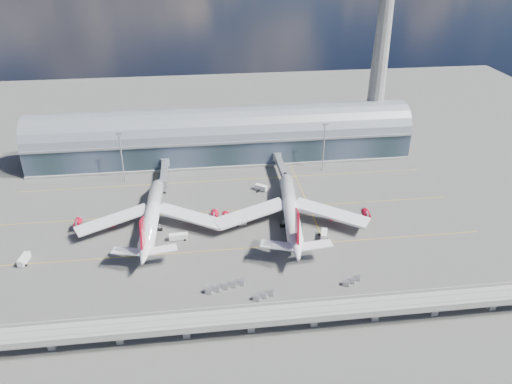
{
  "coord_description": "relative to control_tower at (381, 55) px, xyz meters",
  "views": [
    {
      "loc": [
        -13.02,
        -171.36,
        112.32
      ],
      "look_at": [
        9.81,
        10.0,
        14.0
      ],
      "focal_mm": 35.0,
      "sensor_mm": 36.0,
      "label": 1
    }
  ],
  "objects": [
    {
      "name": "cargo_train_2",
      "position": [
        -46.63,
        -118.93,
        -50.72
      ],
      "size": [
        7.75,
        5.02,
        1.76
      ],
      "rotation": [
        0.0,
        0.0,
        1.1
      ],
      "color": "gray",
      "rests_on": "ground"
    },
    {
      "name": "floodlight_mast_right",
      "position": [
        -35.0,
        -28.0,
        -38.0
      ],
      "size": [
        3.0,
        0.7,
        25.7
      ],
      "color": "gray",
      "rests_on": "ground"
    },
    {
      "name": "airliner_left",
      "position": [
        -118.79,
        -74.09,
        -45.75
      ],
      "size": [
        64.36,
        67.6,
        20.61
      ],
      "rotation": [
        0.0,
        0.0,
        -0.04
      ],
      "color": "white",
      "rests_on": "ground"
    },
    {
      "name": "taxi_lines",
      "position": [
        -85.0,
        -60.89,
        -51.63
      ],
      "size": [
        200.0,
        80.12,
        0.01
      ],
      "color": "gold",
      "rests_on": "ground"
    },
    {
      "name": "floodlight_mast_left",
      "position": [
        -135.0,
        -28.0,
        -38.0
      ],
      "size": [
        3.0,
        0.7,
        25.7
      ],
      "color": "gray",
      "rests_on": "ground"
    },
    {
      "name": "airliner_right",
      "position": [
        -61.0,
        -77.35,
        -45.78
      ],
      "size": [
        68.12,
        71.23,
        22.59
      ],
      "rotation": [
        0.0,
        0.0,
        -0.11
      ],
      "color": "white",
      "rests_on": "ground"
    },
    {
      "name": "cargo_train_1",
      "position": [
        -91.52,
        -116.67,
        -50.62
      ],
      "size": [
        14.65,
        5.72,
        1.95
      ],
      "rotation": [
        0.0,
        0.0,
        1.3
      ],
      "color": "gray",
      "rests_on": "ground"
    },
    {
      "name": "guideway",
      "position": [
        -85.0,
        -138.0,
        -46.34
      ],
      "size": [
        220.0,
        8.5,
        7.2
      ],
      "color": "gray",
      "rests_on": "ground"
    },
    {
      "name": "control_tower",
      "position": [
        0.0,
        0.0,
        0.0
      ],
      "size": [
        19.0,
        19.0,
        103.0
      ],
      "color": "gray",
      "rests_on": "ground"
    },
    {
      "name": "service_truck_5",
      "position": [
        -69.36,
        -45.84,
        -50.19
      ],
      "size": [
        5.98,
        5.35,
        2.82
      ],
      "rotation": [
        0.0,
        0.0,
        0.91
      ],
      "color": "silver",
      "rests_on": "ground"
    },
    {
      "name": "jet_bridge_left",
      "position": [
        -115.21,
        -29.88,
        -46.46
      ],
      "size": [
        4.4,
        28.0,
        7.25
      ],
      "color": "gray",
      "rests_on": "ground"
    },
    {
      "name": "service_truck_3",
      "position": [
        -49.54,
        -89.66,
        -50.13
      ],
      "size": [
        4.04,
        6.49,
        2.94
      ],
      "rotation": [
        0.0,
        0.0,
        -0.3
      ],
      "color": "silver",
      "rests_on": "ground"
    },
    {
      "name": "service_truck_2",
      "position": [
        -107.95,
        -83.67,
        -50.21
      ],
      "size": [
        7.63,
        2.64,
        2.73
      ],
      "rotation": [
        0.0,
        0.0,
        1.62
      ],
      "color": "silver",
      "rests_on": "ground"
    },
    {
      "name": "service_truck_1",
      "position": [
        -81.88,
        -75.34,
        -50.26
      ],
      "size": [
        4.95,
        2.83,
        2.73
      ],
      "rotation": [
        0.0,
        0.0,
        1.44
      ],
      "color": "silver",
      "rests_on": "ground"
    },
    {
      "name": "jet_bridge_right",
      "position": [
        -57.29,
        -31.82,
        -46.46
      ],
      "size": [
        4.4,
        32.0,
        7.25
      ],
      "color": "gray",
      "rests_on": "ground"
    },
    {
      "name": "cargo_train_0",
      "position": [
        -78.77,
        -122.93,
        -50.7
      ],
      "size": [
        8.06,
        4.47,
        1.79
      ],
      "rotation": [
        0.0,
        0.0,
        1.2
      ],
      "color": "gray",
      "rests_on": "ground"
    },
    {
      "name": "service_truck_4",
      "position": [
        -94.67,
        -71.51,
        -50.18
      ],
      "size": [
        3.04,
        5.24,
        2.88
      ],
      "rotation": [
        0.0,
        0.0,
        0.14
      ],
      "color": "silver",
      "rests_on": "ground"
    },
    {
      "name": "terminal",
      "position": [
        -85.0,
        -5.01,
        -40.3
      ],
      "size": [
        200.0,
        30.0,
        28.0
      ],
      "color": "#1F2D35",
      "rests_on": "ground"
    },
    {
      "name": "ground",
      "position": [
        -85.0,
        -83.0,
        -51.64
      ],
      "size": [
        500.0,
        500.0,
        0.0
      ],
      "primitive_type": "plane",
      "color": "#474744",
      "rests_on": "ground"
    },
    {
      "name": "service_truck_0",
      "position": [
        -165.34,
        -92.13,
        -50.15
      ],
      "size": [
        3.27,
        7.18,
        2.87
      ],
      "rotation": [
        0.0,
        0.0,
        -0.15
      ],
      "color": "silver",
      "rests_on": "ground"
    }
  ]
}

